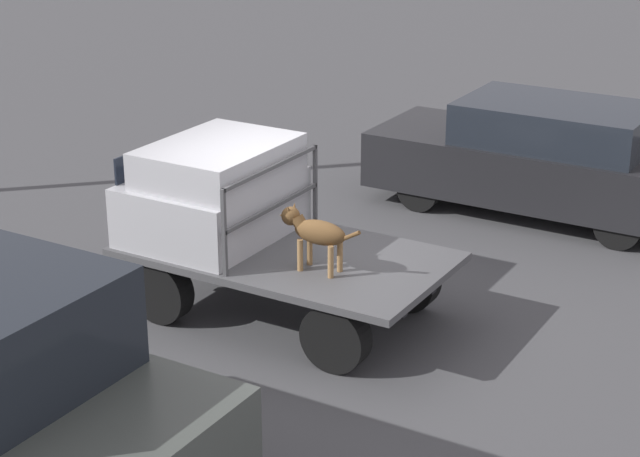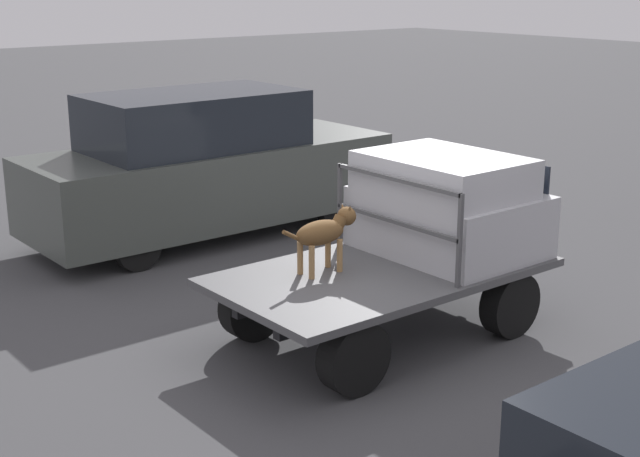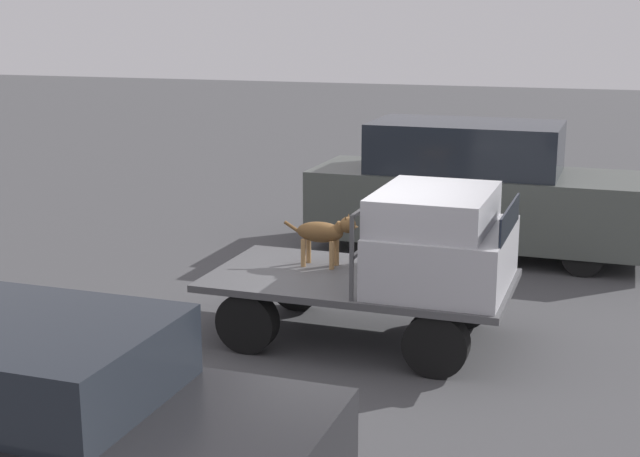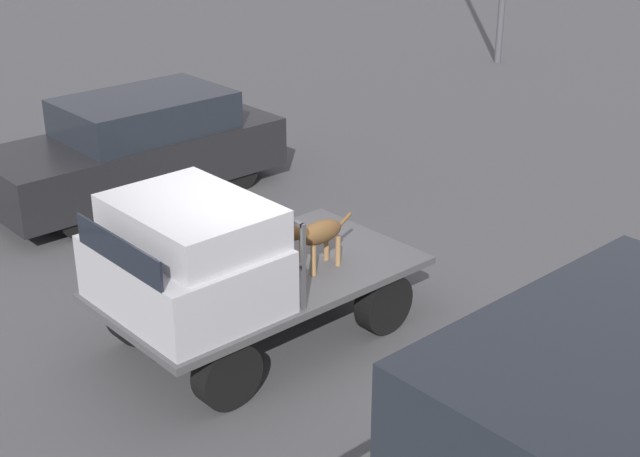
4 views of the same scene
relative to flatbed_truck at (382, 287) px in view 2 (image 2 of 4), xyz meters
name	(u,v)px [view 2 (image 2 of 4)]	position (x,y,z in m)	size (l,w,h in m)	color
ground_plane	(381,336)	(0.00, 0.00, -0.55)	(80.00, 80.00, 0.00)	#474749
flatbed_truck	(382,287)	(0.00, 0.00, 0.00)	(3.45, 1.92, 0.75)	black
truck_cab	(447,206)	(0.92, 0.00, 0.71)	(1.44, 1.80, 1.07)	#B7B7BC
truck_headboard	(396,208)	(0.17, 0.00, 0.81)	(0.04, 1.80, 0.92)	#4C4C4F
dog	(326,232)	(-0.52, 0.29, 0.62)	(0.94, 0.25, 0.67)	#9E7547
parked_pickup_far	(207,167)	(0.61, 4.35, 0.46)	(5.28, 1.88, 2.08)	black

